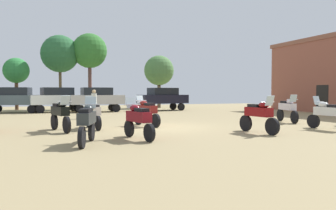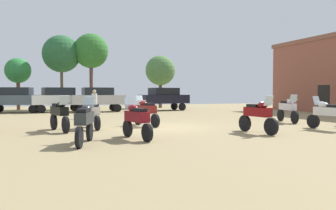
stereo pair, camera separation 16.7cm
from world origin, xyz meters
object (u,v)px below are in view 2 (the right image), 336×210
at_px(car_5, 58,98).
at_px(tree_1, 18,71).
at_px(motorcycle_9, 258,115).
at_px(motorcycle_11, 146,111).
at_px(motorcycle_3, 85,121).
at_px(person_1, 94,101).
at_px(tree_5, 61,54).
at_px(motorcycle_7, 288,109).
at_px(tree_4, 160,71).
at_px(motorcycle_4, 60,114).
at_px(car_1, 164,97).
at_px(motorcycle_1, 136,119).
at_px(car_2, 16,98).
at_px(car_4, 98,98).
at_px(motorcycle_5, 92,113).
at_px(motorcycle_12, 329,113).
at_px(tree_3, 91,51).

xyz_separation_m(car_5, tree_1, (-3.37, 4.95, 2.39)).
xyz_separation_m(motorcycle_9, motorcycle_11, (-3.40, 4.24, -0.01)).
relative_size(motorcycle_3, person_1, 1.19).
bearing_deg(tree_5, motorcycle_3, -90.35).
xyz_separation_m(car_5, tree_5, (0.44, 4.70, 4.06)).
relative_size(motorcycle_7, tree_4, 0.42).
xyz_separation_m(motorcycle_4, car_1, (9.16, 13.07, 0.43)).
distance_m(motorcycle_1, motorcycle_11, 4.45).
bearing_deg(tree_1, motorcycle_3, -80.77).
xyz_separation_m(motorcycle_1, car_2, (-5.31, 17.44, 0.46)).
relative_size(motorcycle_7, car_4, 0.51).
xyz_separation_m(motorcycle_1, car_5, (-2.11, 17.17, 0.46)).
bearing_deg(car_1, motorcycle_5, 139.89).
bearing_deg(motorcycle_12, car_1, 88.74).
bearing_deg(tree_4, car_2, -163.92).
relative_size(motorcycle_4, motorcycle_9, 0.99).
height_order(motorcycle_5, car_1, car_1).
bearing_deg(tree_3, motorcycle_7, -65.46).
relative_size(motorcycle_12, tree_3, 0.31).
bearing_deg(motorcycle_11, tree_5, 85.55).
relative_size(motorcycle_9, car_5, 0.48).
distance_m(motorcycle_4, car_2, 14.45).
bearing_deg(motorcycle_4, motorcycle_3, 83.67).
bearing_deg(car_2, motorcycle_1, -152.01).
bearing_deg(motorcycle_7, tree_3, -51.81).
bearing_deg(car_1, car_4, 82.08).
distance_m(motorcycle_7, tree_3, 20.42).
xyz_separation_m(motorcycle_9, tree_4, (3.10, 21.36, 3.10)).
bearing_deg(person_1, tree_3, 76.22).
relative_size(motorcycle_1, motorcycle_12, 0.93).
distance_m(motorcycle_1, motorcycle_12, 8.51).
height_order(motorcycle_1, motorcycle_3, motorcycle_3).
bearing_deg(motorcycle_1, car_1, 55.27).
height_order(motorcycle_11, tree_1, tree_1).
height_order(motorcycle_11, tree_5, tree_5).
bearing_deg(tree_4, tree_1, 176.51).
relative_size(car_5, tree_1, 0.96).
bearing_deg(car_5, tree_4, -79.07).
height_order(motorcycle_1, person_1, person_1).
distance_m(motorcycle_11, tree_1, 19.48).
relative_size(tree_1, tree_4, 0.88).
bearing_deg(motorcycle_5, motorcycle_11, -1.15).
distance_m(motorcycle_12, person_1, 13.21).
relative_size(motorcycle_11, tree_4, 0.41).
height_order(motorcycle_9, person_1, person_1).
bearing_deg(motorcycle_7, tree_4, -72.41).
distance_m(motorcycle_4, person_1, 6.92).
bearing_deg(motorcycle_4, car_4, -120.46).
bearing_deg(car_2, motorcycle_3, -157.90).
distance_m(motorcycle_9, tree_3, 22.38).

